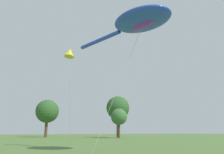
# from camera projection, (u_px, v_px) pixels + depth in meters

# --- Properties ---
(big_show_kite) EXTENTS (6.58, 11.09, 11.23)m
(big_show_kite) POSITION_uv_depth(u_px,v_px,m) (140.00, 21.00, 19.14)
(big_show_kite) COLOR blue
(big_show_kite) RESTS_ON ground
(small_kite_diamond_red) EXTENTS (1.61, 2.41, 10.53)m
(small_kite_diamond_red) POSITION_uv_depth(u_px,v_px,m) (70.00, 53.00, 24.66)
(small_kite_diamond_red) COLOR yellow
(small_kite_diamond_red) RESTS_ON ground
(tree_shrub_far) EXTENTS (6.74, 6.74, 10.79)m
(tree_shrub_far) POSITION_uv_depth(u_px,v_px,m) (47.00, 111.00, 66.06)
(tree_shrub_far) COLOR #513823
(tree_shrub_far) RESTS_ON ground
(tree_oak_right) EXTENTS (4.09, 4.09, 7.25)m
(tree_oak_right) POSITION_uv_depth(u_px,v_px,m) (119.00, 117.00, 56.15)
(tree_oak_right) COLOR #513823
(tree_oak_right) RESTS_ON ground
(tree_oak_left) EXTENTS (6.40, 6.40, 11.24)m
(tree_oak_left) POSITION_uv_depth(u_px,v_px,m) (118.00, 108.00, 62.44)
(tree_oak_left) COLOR #513823
(tree_oak_left) RESTS_ON ground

